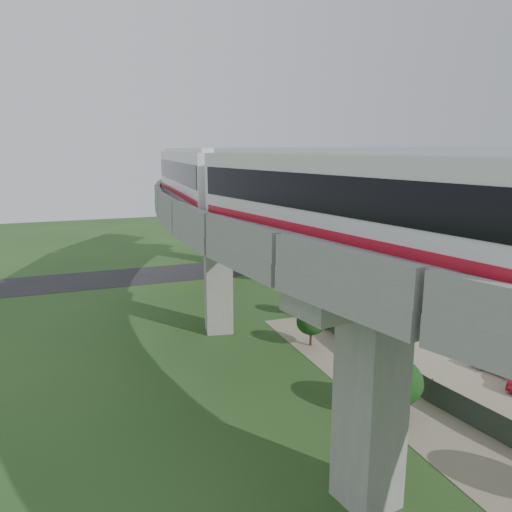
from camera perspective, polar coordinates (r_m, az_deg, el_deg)
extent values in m
plane|color=#254B1E|center=(30.57, -0.17, -15.12)|extent=(160.00, 160.00, 0.00)
cube|color=gray|center=(36.05, 22.85, -11.69)|extent=(18.00, 26.00, 0.04)
cube|color=#232326|center=(57.97, -10.66, -2.03)|extent=(60.00, 8.00, 0.03)
cube|color=#99968E|center=(61.00, -2.66, 2.89)|extent=(2.86, 2.93, 8.40)
cube|color=#99968E|center=(60.41, -2.70, 7.38)|extent=(7.21, 5.74, 1.20)
cube|color=#99968E|center=(38.62, -4.35, -2.60)|extent=(2.35, 2.51, 8.40)
cube|color=#99968E|center=(37.69, -4.47, 4.48)|extent=(7.31, 3.58, 1.20)
cube|color=#99968E|center=(20.77, 12.92, -16.37)|extent=(2.35, 2.51, 8.40)
cube|color=#99968E|center=(18.98, 13.60, -3.50)|extent=(7.31, 3.58, 1.20)
cube|color=gray|center=(54.46, -3.94, 7.90)|extent=(16.42, 20.91, 0.80)
cube|color=gray|center=(55.26, -8.41, 8.80)|extent=(8.66, 17.08, 1.00)
cube|color=gray|center=(53.86, 0.62, 8.84)|extent=(8.66, 17.08, 1.00)
cube|color=brown|center=(54.83, -6.24, 8.37)|extent=(10.68, 18.08, 0.12)
cube|color=black|center=(54.82, -6.24, 8.50)|extent=(9.69, 17.59, 0.12)
cube|color=brown|center=(54.11, -1.62, 8.39)|extent=(10.68, 18.08, 0.12)
cube|color=black|center=(54.10, -1.62, 8.52)|extent=(9.69, 17.59, 0.12)
cube|color=gray|center=(36.28, -4.24, 5.78)|extent=(11.77, 20.03, 0.80)
cube|color=gray|center=(35.87, -11.14, 6.95)|extent=(3.22, 18.71, 1.00)
cube|color=gray|center=(37.01, 2.40, 7.32)|extent=(3.22, 18.71, 1.00)
cube|color=brown|center=(36.00, -7.74, 6.39)|extent=(5.44, 19.05, 0.12)
cube|color=black|center=(35.99, -7.75, 6.58)|extent=(4.35, 18.88, 0.12)
cube|color=brown|center=(36.59, -0.82, 6.59)|extent=(5.44, 19.05, 0.12)
cube|color=black|center=(36.58, -0.82, 6.77)|extent=(4.35, 18.88, 0.12)
cube|color=gray|center=(19.68, 11.13, 0.16)|extent=(11.77, 20.03, 0.80)
cube|color=gray|center=(17.06, 0.18, 1.65)|extent=(3.22, 18.71, 1.00)
cube|color=gray|center=(22.53, 19.59, 3.52)|extent=(3.22, 18.71, 1.00)
cube|color=brown|center=(18.25, 5.92, 0.87)|extent=(5.44, 19.05, 0.12)
cube|color=black|center=(18.23, 5.93, 1.24)|extent=(4.35, 18.88, 0.12)
cube|color=brown|center=(21.07, 15.74, 2.00)|extent=(5.44, 19.05, 0.12)
cube|color=black|center=(21.05, 15.76, 2.32)|extent=(4.35, 18.88, 0.12)
cube|color=silver|center=(16.54, 9.88, 5.83)|extent=(5.38, 15.24, 3.20)
cube|color=silver|center=(16.44, 10.10, 11.73)|extent=(4.71, 14.41, 0.22)
cube|color=black|center=(16.50, 9.94, 7.38)|extent=(5.33, 14.66, 1.15)
cube|color=#B11123|center=(16.63, 9.78, 3.26)|extent=(5.33, 14.66, 0.30)
cube|color=black|center=(16.76, 9.70, 0.86)|extent=(4.18, 12.88, 0.28)
cube|color=silver|center=(30.66, -6.66, 8.77)|extent=(3.72, 15.15, 3.20)
cube|color=silver|center=(30.61, -6.74, 11.94)|extent=(3.13, 14.36, 0.22)
cube|color=black|center=(30.64, -6.68, 9.61)|extent=(3.73, 14.55, 1.15)
cube|color=#B11123|center=(30.72, -6.62, 7.37)|extent=(3.73, 14.55, 0.30)
cube|color=black|center=(30.78, -6.59, 6.05)|extent=(2.76, 12.85, 0.28)
cube|color=silver|center=(46.19, -7.73, 9.85)|extent=(7.27, 15.09, 3.20)
cube|color=silver|center=(46.16, -7.79, 11.96)|extent=(6.52, 14.21, 0.22)
cube|color=black|center=(46.17, -7.75, 10.41)|extent=(7.14, 14.54, 1.15)
cube|color=#B11123|center=(46.22, -7.71, 8.92)|extent=(7.14, 14.54, 0.30)
cube|color=black|center=(46.27, -7.68, 8.04)|extent=(5.80, 12.70, 0.28)
cube|color=silver|center=(61.47, -4.60, 10.47)|extent=(10.37, 14.09, 3.20)
cube|color=silver|center=(61.45, -4.62, 12.05)|extent=(9.51, 13.16, 0.22)
cube|color=black|center=(61.46, -4.60, 10.89)|extent=(10.09, 13.61, 1.15)
cube|color=#B11123|center=(61.50, -4.58, 9.77)|extent=(10.09, 13.61, 0.30)
cube|color=black|center=(61.53, -4.57, 9.11)|extent=(8.48, 11.76, 0.28)
cylinder|color=#2D382D|center=(51.50, 5.05, -2.81)|extent=(0.08, 0.08, 1.50)
cube|color=#2D382D|center=(49.13, 5.31, -3.56)|extent=(1.69, 4.77, 1.40)
cylinder|color=#2D382D|center=(46.78, 5.74, -4.38)|extent=(0.08, 0.08, 1.50)
cube|color=#2D382D|center=(44.46, 6.36, -5.27)|extent=(1.23, 4.91, 1.40)
cylinder|color=#2D382D|center=(42.20, 7.21, -6.26)|extent=(0.08, 0.08, 1.50)
cube|color=#2D382D|center=(39.99, 8.32, -7.34)|extent=(0.75, 4.99, 1.40)
cylinder|color=#2D382D|center=(37.85, 9.74, -8.53)|extent=(0.08, 0.08, 1.50)
cube|color=#2D382D|center=(35.82, 11.51, -9.83)|extent=(0.27, 5.04, 1.40)
cylinder|color=#2D382D|center=(33.89, 13.68, -11.24)|extent=(0.08, 0.08, 1.50)
cube|color=#2D382D|center=(32.11, 16.30, -12.75)|extent=(0.27, 5.04, 1.40)
cylinder|color=#2D382D|center=(30.51, 19.43, -14.35)|extent=(0.08, 0.08, 1.50)
cube|color=#2D382D|center=(29.10, 23.10, -16.00)|extent=(0.75, 4.99, 1.40)
cylinder|color=#382314|center=(53.61, 2.32, -2.03)|extent=(0.18, 0.18, 1.77)
ellipsoid|color=#103410|center=(53.23, 2.33, -0.28)|extent=(2.62, 2.62, 2.23)
cylinder|color=#382314|center=(43.42, 4.80, -6.05)|extent=(0.18, 0.18, 0.95)
ellipsoid|color=#103410|center=(43.11, 4.83, -4.75)|extent=(1.84, 1.84, 1.57)
cylinder|color=#382314|center=(36.78, 6.26, -9.33)|extent=(0.18, 0.18, 1.17)
ellipsoid|color=#103410|center=(36.35, 6.31, -7.54)|extent=(2.11, 2.11, 1.80)
cylinder|color=#382314|center=(28.94, 15.32, -16.17)|extent=(0.18, 0.18, 0.97)
ellipsoid|color=#103410|center=(28.32, 15.49, -13.66)|extent=(3.06, 3.06, 2.60)
imported|color=white|center=(35.91, 25.77, -11.07)|extent=(2.12, 3.43, 1.09)
imported|color=black|center=(41.09, 10.11, -7.06)|extent=(4.05, 1.79, 1.16)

